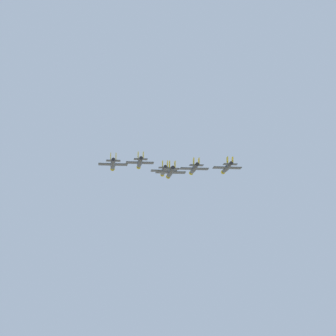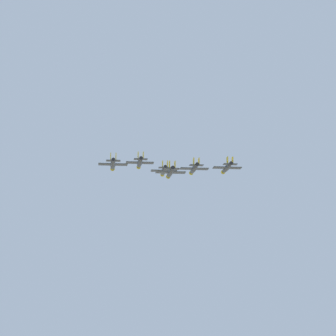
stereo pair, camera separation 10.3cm
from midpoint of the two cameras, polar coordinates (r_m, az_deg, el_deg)
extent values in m
ellipsoid|color=#2D3338|center=(280.50, -0.35, -0.25)|extent=(10.71, 13.20, 1.94)
cone|color=gold|center=(288.71, -0.48, -0.61)|extent=(2.49, 2.55, 1.65)
ellipsoid|color=#334751|center=(283.90, -0.40, -0.25)|extent=(2.73, 2.94, 1.13)
cube|color=#2D3338|center=(279.75, -0.34, -0.24)|extent=(10.68, 9.29, 0.19)
cube|color=gold|center=(279.43, -1.33, -0.21)|extent=(2.49, 2.93, 0.23)
cube|color=gold|center=(280.17, 0.65, -0.25)|extent=(2.49, 2.93, 0.23)
cube|color=#2D3338|center=(274.32, -0.25, 0.03)|extent=(5.56, 5.03, 0.19)
cube|color=gold|center=(274.85, -0.45, 0.30)|extent=(1.52, 1.87, 2.81)
cube|color=gold|center=(275.00, -0.05, 0.29)|extent=(1.52, 1.87, 2.81)
cylinder|color=black|center=(272.73, -0.22, 0.10)|extent=(1.74, 1.68, 1.36)
ellipsoid|color=#2D3338|center=(267.38, -2.38, 0.43)|extent=(10.99, 13.22, 1.96)
cone|color=gold|center=(275.67, -2.49, 0.04)|extent=(2.53, 2.58, 1.67)
ellipsoid|color=#334751|center=(270.82, -2.42, 0.42)|extent=(2.78, 2.97, 1.15)
cube|color=#2D3338|center=(266.62, -2.37, 0.44)|extent=(10.73, 9.49, 0.20)
cube|color=gold|center=(266.40, -3.43, 0.48)|extent=(2.54, 2.94, 0.24)
cube|color=gold|center=(266.94, -1.32, 0.43)|extent=(2.54, 2.94, 0.24)
cube|color=#2D3338|center=(261.15, -2.30, 0.74)|extent=(5.60, 5.12, 0.20)
cube|color=gold|center=(261.72, -2.52, 1.04)|extent=(1.55, 1.88, 2.84)
cube|color=gold|center=(261.83, -2.09, 1.03)|extent=(1.55, 1.88, 2.84)
cylinder|color=black|center=(259.53, -2.28, 0.83)|extent=(1.75, 1.71, 1.37)
ellipsoid|color=#2D3338|center=(269.11, 2.20, -0.08)|extent=(11.43, 13.57, 2.03)
cone|color=gold|center=(277.61, 1.94, -0.46)|extent=(2.61, 2.66, 1.72)
ellipsoid|color=#334751|center=(272.63, 2.09, -0.08)|extent=(2.87, 3.06, 1.18)
cube|color=#2D3338|center=(268.33, 2.23, -0.06)|extent=(11.04, 9.84, 0.20)
cube|color=gold|center=(267.66, 1.15, -0.03)|extent=(2.64, 3.02, 0.24)
cube|color=gold|center=(269.11, 3.29, -0.08)|extent=(2.64, 3.02, 0.24)
cube|color=#2D3338|center=(262.72, 2.41, 0.23)|extent=(5.77, 5.31, 0.20)
cube|color=gold|center=(263.21, 2.18, 0.53)|extent=(1.62, 1.93, 2.93)
cube|color=gold|center=(263.50, 2.61, 0.52)|extent=(1.62, 1.93, 2.93)
cylinder|color=black|center=(261.07, 2.47, 0.31)|extent=(1.81, 1.77, 1.42)
ellipsoid|color=#2D3338|center=(253.74, -4.64, 0.29)|extent=(10.87, 13.12, 1.95)
cone|color=gold|center=(261.98, -4.67, -0.12)|extent=(2.50, 2.55, 1.66)
ellipsoid|color=#334751|center=(257.15, -4.65, 0.28)|extent=(2.75, 2.94, 1.14)
cube|color=#2D3338|center=(252.98, -4.64, 0.30)|extent=(10.65, 9.40, 0.19)
cube|color=gold|center=(252.97, -5.74, 0.34)|extent=(2.52, 2.92, 0.23)
cube|color=gold|center=(253.11, -3.53, 0.29)|extent=(2.52, 2.92, 0.23)
cube|color=#2D3338|center=(247.54, -4.61, 0.61)|extent=(5.56, 5.08, 0.19)
cube|color=gold|center=(248.15, -4.83, 0.92)|extent=(1.54, 1.86, 2.81)
cube|color=gold|center=(248.18, -4.38, 0.91)|extent=(1.54, 1.86, 2.81)
cylinder|color=black|center=(245.94, -4.60, 0.70)|extent=(1.74, 1.69, 1.36)
ellipsoid|color=#2D3338|center=(258.20, 4.97, 0.00)|extent=(11.00, 12.98, 1.94)
cone|color=gold|center=(266.26, 4.62, -0.39)|extent=(2.50, 2.55, 1.65)
ellipsoid|color=#334751|center=(261.53, 4.83, 0.00)|extent=(2.76, 2.93, 1.13)
cube|color=#2D3338|center=(257.45, 5.01, 0.02)|extent=(10.57, 9.46, 0.19)
cube|color=gold|center=(256.56, 3.94, 0.06)|extent=(2.54, 2.89, 0.23)
cube|color=gold|center=(258.45, 6.06, 0.00)|extent=(2.54, 2.89, 0.23)
cube|color=#2D3338|center=(252.13, 5.25, 0.32)|extent=(5.52, 5.10, 0.19)
cube|color=gold|center=(252.54, 5.02, 0.62)|extent=(1.56, 1.84, 2.81)
cube|color=gold|center=(252.93, 5.45, 0.60)|extent=(1.56, 1.84, 2.81)
cylinder|color=black|center=(250.56, 5.33, 0.40)|extent=(1.74, 1.69, 1.36)
ellipsoid|color=#2D3338|center=(254.55, 0.21, -0.38)|extent=(11.28, 13.47, 2.01)
cone|color=gold|center=(263.01, 0.01, -0.78)|extent=(2.58, 2.63, 1.71)
ellipsoid|color=#334751|center=(258.05, 0.13, -0.38)|extent=(2.84, 3.03, 1.17)
cube|color=#2D3338|center=(253.77, 0.23, -0.37)|extent=(10.95, 9.73, 0.20)
cube|color=gold|center=(253.30, -0.90, -0.33)|extent=(2.61, 3.00, 0.24)
cube|color=gold|center=(254.36, 1.35, -0.38)|extent=(2.61, 3.00, 0.24)
cube|color=#2D3338|center=(248.19, 0.37, -0.07)|extent=(5.72, 5.25, 0.20)
cube|color=gold|center=(248.70, 0.13, 0.25)|extent=(1.60, 1.91, 2.90)
cube|color=gold|center=(248.91, 0.59, 0.24)|extent=(1.60, 1.91, 2.90)
cylinder|color=black|center=(246.54, 0.41, 0.02)|extent=(1.79, 1.75, 1.40)
camera|label=1|loc=(0.05, -89.99, 0.00)|focal=72.58mm
camera|label=2|loc=(0.05, 90.01, 0.00)|focal=72.58mm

